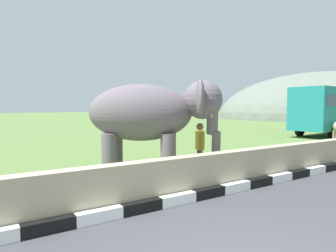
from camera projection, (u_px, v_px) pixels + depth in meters
striped_curb at (121, 211)px, 5.81m from camera, size 16.20×0.20×0.24m
barrier_parapet at (204, 174)px, 7.32m from camera, size 28.00×0.36×1.00m
elephant at (152, 114)px, 8.86m from camera, size 3.94×3.61×2.96m
person_handler at (200, 146)px, 9.33m from camera, size 0.41×0.60×1.66m
bus_teal at (335, 108)px, 22.71m from camera, size 9.79×3.45×3.50m
hill_east at (327, 118)px, 57.80m from camera, size 45.77×36.62×17.49m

